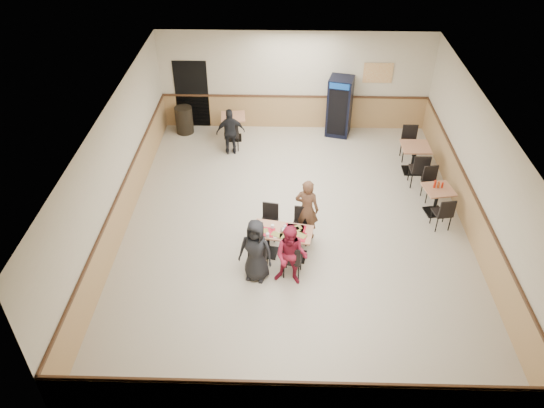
{
  "coord_description": "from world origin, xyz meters",
  "views": [
    {
      "loc": [
        -0.29,
        -9.74,
        7.88
      ],
      "look_at": [
        -0.54,
        -0.5,
        1.04
      ],
      "focal_mm": 35.0,
      "sensor_mm": 36.0,
      "label": 1
    }
  ],
  "objects_px": {
    "diner_woman_left": "(256,250)",
    "lone_diner": "(231,132)",
    "pepsi_cooler": "(339,107)",
    "main_table": "(282,239)",
    "side_table_near": "(437,197)",
    "side_table_far": "(414,155)",
    "back_table": "(233,124)",
    "trash_bin": "(184,120)",
    "diner_woman_right": "(291,256)",
    "diner_man_opposite": "(307,209)"
  },
  "relations": [
    {
      "from": "diner_man_opposite",
      "to": "back_table",
      "type": "bearing_deg",
      "value": -49.66
    },
    {
      "from": "diner_man_opposite",
      "to": "side_table_near",
      "type": "relative_size",
      "value": 1.97
    },
    {
      "from": "lone_diner",
      "to": "side_table_near",
      "type": "xyz_separation_m",
      "value": [
        5.2,
        -2.68,
        -0.22
      ]
    },
    {
      "from": "trash_bin",
      "to": "diner_man_opposite",
      "type": "bearing_deg",
      "value": -53.6
    },
    {
      "from": "lone_diner",
      "to": "trash_bin",
      "type": "distance_m",
      "value": 1.96
    },
    {
      "from": "diner_man_opposite",
      "to": "trash_bin",
      "type": "height_order",
      "value": "diner_man_opposite"
    },
    {
      "from": "diner_woman_left",
      "to": "lone_diner",
      "type": "relative_size",
      "value": 1.06
    },
    {
      "from": "diner_woman_left",
      "to": "side_table_far",
      "type": "relative_size",
      "value": 1.85
    },
    {
      "from": "diner_woman_left",
      "to": "diner_woman_right",
      "type": "relative_size",
      "value": 1.03
    },
    {
      "from": "diner_woman_left",
      "to": "back_table",
      "type": "height_order",
      "value": "diner_woman_left"
    },
    {
      "from": "diner_woman_right",
      "to": "lone_diner",
      "type": "bearing_deg",
      "value": 120.45
    },
    {
      "from": "pepsi_cooler",
      "to": "trash_bin",
      "type": "distance_m",
      "value": 4.68
    },
    {
      "from": "diner_woman_left",
      "to": "trash_bin",
      "type": "distance_m",
      "value": 6.71
    },
    {
      "from": "diner_woman_left",
      "to": "lone_diner",
      "type": "height_order",
      "value": "diner_woman_left"
    },
    {
      "from": "side_table_far",
      "to": "main_table",
      "type": "bearing_deg",
      "value": -134.93
    },
    {
      "from": "diner_woman_left",
      "to": "diner_woman_right",
      "type": "bearing_deg",
      "value": 4.92
    },
    {
      "from": "side_table_near",
      "to": "trash_bin",
      "type": "relative_size",
      "value": 0.93
    },
    {
      "from": "back_table",
      "to": "trash_bin",
      "type": "distance_m",
      "value": 1.57
    },
    {
      "from": "lone_diner",
      "to": "back_table",
      "type": "bearing_deg",
      "value": -100.29
    },
    {
      "from": "main_table",
      "to": "diner_man_opposite",
      "type": "bearing_deg",
      "value": 62.1
    },
    {
      "from": "main_table",
      "to": "diner_woman_left",
      "type": "bearing_deg",
      "value": -117.9
    },
    {
      "from": "lone_diner",
      "to": "side_table_near",
      "type": "distance_m",
      "value": 5.85
    },
    {
      "from": "diner_woman_left",
      "to": "pepsi_cooler",
      "type": "height_order",
      "value": "pepsi_cooler"
    },
    {
      "from": "lone_diner",
      "to": "trash_bin",
      "type": "height_order",
      "value": "lone_diner"
    },
    {
      "from": "lone_diner",
      "to": "main_table",
      "type": "bearing_deg",
      "value": 98.83
    },
    {
      "from": "main_table",
      "to": "diner_woman_right",
      "type": "xyz_separation_m",
      "value": [
        0.18,
        -0.82,
        0.26
      ]
    },
    {
      "from": "diner_woman_right",
      "to": "side_table_far",
      "type": "xyz_separation_m",
      "value": [
        3.31,
        4.31,
        -0.19
      ]
    },
    {
      "from": "diner_woman_left",
      "to": "diner_man_opposite",
      "type": "height_order",
      "value": "diner_man_opposite"
    },
    {
      "from": "diner_woman_right",
      "to": "side_table_far",
      "type": "relative_size",
      "value": 1.8
    },
    {
      "from": "lone_diner",
      "to": "side_table_far",
      "type": "relative_size",
      "value": 1.74
    },
    {
      "from": "side_table_far",
      "to": "back_table",
      "type": "relative_size",
      "value": 1.04
    },
    {
      "from": "diner_man_opposite",
      "to": "lone_diner",
      "type": "height_order",
      "value": "diner_man_opposite"
    },
    {
      "from": "main_table",
      "to": "side_table_near",
      "type": "xyz_separation_m",
      "value": [
        3.69,
        1.65,
        0.01
      ]
    },
    {
      "from": "back_table",
      "to": "main_table",
      "type": "bearing_deg",
      "value": -73.82
    },
    {
      "from": "back_table",
      "to": "trash_bin",
      "type": "height_order",
      "value": "trash_bin"
    },
    {
      "from": "back_table",
      "to": "pepsi_cooler",
      "type": "bearing_deg",
      "value": 7.17
    },
    {
      "from": "side_table_far",
      "to": "back_table",
      "type": "bearing_deg",
      "value": 161.41
    },
    {
      "from": "side_table_near",
      "to": "side_table_far",
      "type": "height_order",
      "value": "side_table_far"
    },
    {
      "from": "diner_man_opposite",
      "to": "trash_bin",
      "type": "xyz_separation_m",
      "value": [
        -3.56,
        4.83,
        -0.34
      ]
    },
    {
      "from": "diner_woman_left",
      "to": "back_table",
      "type": "distance_m",
      "value": 5.95
    },
    {
      "from": "diner_woman_left",
      "to": "back_table",
      "type": "xyz_separation_m",
      "value": [
        -0.97,
        5.87,
        -0.23
      ]
    },
    {
      "from": "pepsi_cooler",
      "to": "trash_bin",
      "type": "height_order",
      "value": "pepsi_cooler"
    },
    {
      "from": "back_table",
      "to": "trash_bin",
      "type": "bearing_deg",
      "value": 167.08
    },
    {
      "from": "diner_man_opposite",
      "to": "pepsi_cooler",
      "type": "relative_size",
      "value": 0.85
    },
    {
      "from": "diner_woman_left",
      "to": "back_table",
      "type": "bearing_deg",
      "value": 114.1
    },
    {
      "from": "pepsi_cooler",
      "to": "main_table",
      "type": "bearing_deg",
      "value": -91.84
    },
    {
      "from": "lone_diner",
      "to": "back_table",
      "type": "height_order",
      "value": "lone_diner"
    },
    {
      "from": "lone_diner",
      "to": "trash_bin",
      "type": "xyz_separation_m",
      "value": [
        -1.53,
        1.19,
        -0.27
      ]
    },
    {
      "from": "main_table",
      "to": "side_table_far",
      "type": "relative_size",
      "value": 1.73
    },
    {
      "from": "side_table_near",
      "to": "diner_man_opposite",
      "type": "bearing_deg",
      "value": -163.14
    }
  ]
}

